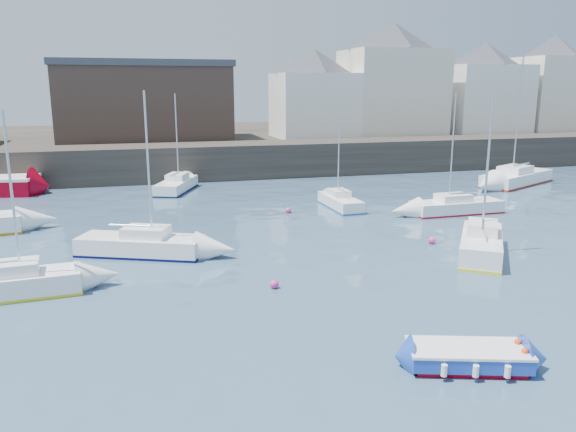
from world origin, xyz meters
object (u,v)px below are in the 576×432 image
object	(u,v)px
sailboat_b	(141,245)
blue_dinghy	(468,356)
buoy_mid	(432,244)
sailboat_a	(7,284)
buoy_near	(274,288)
sailboat_c	(481,244)
sailboat_g	(516,178)
buoy_far	(288,213)
sailboat_d	(456,206)
sailboat_h	(177,185)
sailboat_f	(340,201)

from	to	relation	value
sailboat_b	blue_dinghy	bearing A→B (deg)	-58.01
buoy_mid	sailboat_a	bearing A→B (deg)	-173.08
sailboat_b	buoy_near	bearing A→B (deg)	-50.94
buoy_mid	sailboat_c	bearing A→B (deg)	-63.83
sailboat_a	sailboat_g	distance (m)	39.46
sailboat_c	buoy_mid	world-z (taller)	sailboat_c
buoy_near	buoy_far	size ratio (longest dim) A/B	0.98
blue_dinghy	sailboat_c	world-z (taller)	sailboat_c
sailboat_a	buoy_near	world-z (taller)	sailboat_a
sailboat_a	sailboat_c	size ratio (longest dim) A/B	0.94
sailboat_d	buoy_far	size ratio (longest dim) A/B	20.54
blue_dinghy	sailboat_b	distance (m)	16.64
sailboat_b	buoy_near	xyz separation A→B (m)	(5.05, -6.22, -0.51)
buoy_mid	sailboat_g	bearing A→B (deg)	41.98
blue_dinghy	sailboat_c	distance (m)	11.89
sailboat_h	buoy_near	bearing A→B (deg)	-85.00
sailboat_f	buoy_mid	size ratio (longest dim) A/B	16.52
sailboat_d	buoy_mid	distance (m)	7.93
sailboat_f	sailboat_d	bearing A→B (deg)	-28.34
blue_dinghy	buoy_near	size ratio (longest dim) A/B	10.24
buoy_near	blue_dinghy	bearing A→B (deg)	-64.48
sailboat_a	buoy_mid	bearing A→B (deg)	6.92
sailboat_g	blue_dinghy	bearing A→B (deg)	-129.36
sailboat_f	buoy_far	world-z (taller)	sailboat_f
sailboat_b	buoy_near	distance (m)	8.03
sailboat_h	buoy_near	size ratio (longest dim) A/B	20.65
sailboat_d	buoy_near	xyz separation A→B (m)	(-14.64, -10.26, -0.46)
blue_dinghy	sailboat_h	bearing A→B (deg)	100.57
sailboat_b	sailboat_f	distance (m)	15.14
sailboat_a	sailboat_c	world-z (taller)	sailboat_c
sailboat_d	sailboat_f	distance (m)	7.49
sailboat_a	sailboat_g	xyz separation A→B (m)	(35.70, 16.81, 0.07)
sailboat_h	sailboat_g	bearing A→B (deg)	-9.26
sailboat_d	blue_dinghy	bearing A→B (deg)	-120.94
sailboat_f	buoy_near	size ratio (longest dim) A/B	17.23
buoy_mid	buoy_far	xyz separation A→B (m)	(-5.23, 9.03, 0.00)
sailboat_h	buoy_mid	size ratio (longest dim) A/B	19.80
sailboat_b	buoy_mid	world-z (taller)	sailboat_b
sailboat_a	buoy_far	bearing A→B (deg)	38.32
blue_dinghy	sailboat_d	distance (m)	21.16
blue_dinghy	sailboat_h	size ratio (longest dim) A/B	0.50
sailboat_b	buoy_mid	size ratio (longest dim) A/B	20.68
sailboat_c	sailboat_h	xyz separation A→B (m)	(-12.75, 21.39, -0.09)
sailboat_c	sailboat_d	world-z (taller)	sailboat_c
blue_dinghy	buoy_mid	distance (m)	13.42
blue_dinghy	sailboat_h	distance (m)	31.57
sailboat_g	buoy_mid	bearing A→B (deg)	-138.02
blue_dinghy	sailboat_c	bearing A→B (deg)	54.17
sailboat_f	sailboat_b	bearing A→B (deg)	-149.90
sailboat_a	sailboat_d	size ratio (longest dim) A/B	0.94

